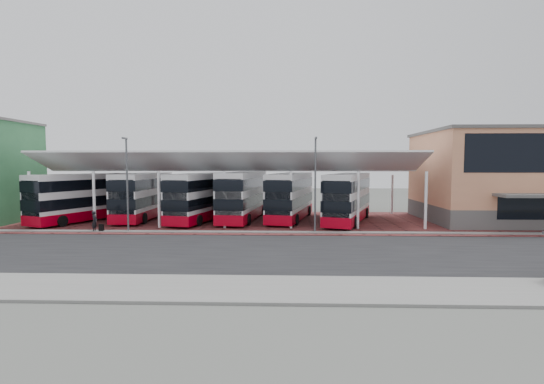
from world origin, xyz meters
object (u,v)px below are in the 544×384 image
(bus_0, at_px, (85,198))
(pedestrian, at_px, (95,221))
(bus_2, at_px, (202,197))
(bus_4, at_px, (291,197))
(bus_5, at_px, (348,198))
(bus_1, at_px, (144,196))
(terminal, at_px, (517,176))
(bus_3, at_px, (243,196))

(bus_0, xyz_separation_m, pedestrian, (4.11, -6.47, -1.50))
(bus_2, distance_m, bus_4, 9.14)
(bus_5, bearing_deg, bus_0, -160.61)
(pedestrian, bearing_deg, bus_1, -14.46)
(terminal, xyz_separation_m, bus_0, (-43.93, -1.38, -2.21))
(terminal, height_order, bus_4, terminal)
(bus_0, bearing_deg, bus_2, 26.27)
(bus_1, xyz_separation_m, bus_5, (21.28, -1.81, -0.00))
(bus_2, height_order, bus_4, bus_2)
(bus_0, height_order, bus_1, bus_1)
(bus_5, bearing_deg, bus_2, -163.60)
(bus_5, distance_m, pedestrian, 23.54)
(bus_1, distance_m, bus_5, 21.35)
(bus_4, bearing_deg, bus_0, -162.81)
(bus_3, distance_m, pedestrian, 14.41)
(bus_0, bearing_deg, terminal, 24.28)
(bus_3, bearing_deg, pedestrian, -139.28)
(bus_5, height_order, pedestrian, bus_5)
(bus_2, distance_m, bus_5, 14.81)
(bus_0, distance_m, bus_1, 5.72)
(bus_4, bearing_deg, bus_2, -161.87)
(terminal, distance_m, pedestrian, 40.75)
(bus_3, bearing_deg, bus_1, -174.95)
(bus_2, bearing_deg, bus_4, 18.26)
(bus_2, bearing_deg, bus_5, 9.91)
(bus_1, xyz_separation_m, bus_3, (10.64, -0.39, 0.06))
(terminal, bearing_deg, pedestrian, -168.85)
(bus_3, relative_size, bus_4, 1.02)
(bus_0, height_order, bus_3, bus_3)
(pedestrian, bearing_deg, bus_4, -69.89)
(bus_4, bearing_deg, bus_3, -164.92)
(bus_0, bearing_deg, bus_3, 27.63)
(bus_2, relative_size, pedestrian, 6.79)
(bus_0, relative_size, bus_4, 0.98)
(bus_2, relative_size, bus_3, 0.98)
(bus_1, bearing_deg, bus_4, -0.52)
(bus_1, xyz_separation_m, bus_2, (6.48, -1.05, 0.01))
(bus_1, xyz_separation_m, pedestrian, (-1.30, -8.31, -1.51))
(terminal, xyz_separation_m, bus_4, (-22.93, 0.27, -2.19))
(terminal, distance_m, bus_3, 27.96)
(terminal, bearing_deg, bus_4, 179.31)
(bus_2, bearing_deg, bus_0, -163.39)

